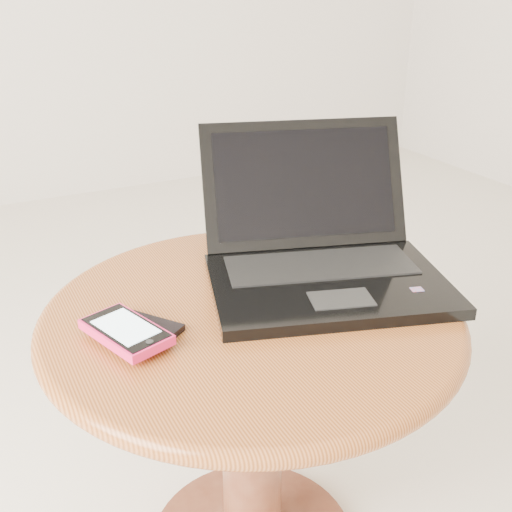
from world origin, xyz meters
TOP-DOWN VIEW (x-y plane):
  - table at (0.05, -0.02)m, footprint 0.59×0.59m
  - laptop at (0.19, 0.02)m, footprint 0.42×0.42m
  - phone_black at (-0.11, -0.01)m, footprint 0.10×0.11m
  - phone_pink at (-0.13, -0.03)m, footprint 0.10×0.13m

SIDE VIEW (x-z plane):
  - table at x=0.05m, z-range 0.13..0.61m
  - phone_black at x=-0.11m, z-range 0.47..0.48m
  - phone_pink at x=-0.13m, z-range 0.48..0.49m
  - laptop at x=0.19m, z-range 0.41..0.61m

